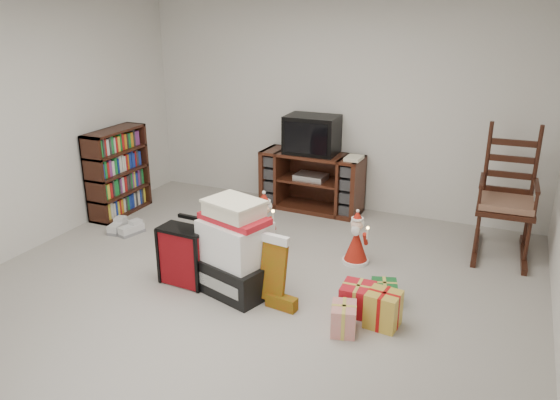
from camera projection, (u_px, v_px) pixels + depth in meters
The scene contains 13 objects.
room at pixel (243, 158), 4.45m from camera, with size 5.01×5.01×2.51m.
tv_stand at pixel (312, 181), 6.77m from camera, with size 1.28×0.50×0.72m.
bookshelf at pixel (118, 174), 6.59m from camera, with size 0.29×0.86×1.05m.
rocking_chair at pixel (505, 209), 5.55m from camera, with size 0.58×0.93×1.37m.
gift_pile at pixel (235, 253), 4.81m from camera, with size 0.78×0.66×0.84m.
red_suitcase at pixel (184, 256), 4.96m from camera, with size 0.43×0.25×0.64m.
stocking at pixel (273, 270), 4.61m from camera, with size 0.30×0.13×0.63m, color #0C6B0B, non-canonical shape.
teddy_bear at pixel (265, 275), 4.89m from camera, with size 0.22×0.20×0.33m.
santa_figurine at pixel (356, 243), 5.38m from camera, with size 0.27×0.26×0.55m.
mrs_claus_figurine at pixel (264, 228), 5.65m from camera, with size 0.31×0.30×0.64m.
sneaker_pair at pixel (125, 228), 6.15m from camera, with size 0.38×0.32×0.11m.
gift_cluster at pixel (367, 304), 4.47m from camera, with size 0.52×0.80×0.24m.
crt_television at pixel (312, 135), 6.59m from camera, with size 0.63×0.47×0.46m.
Camera 1 is at (2.01, -3.82, 2.43)m, focal length 35.00 mm.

